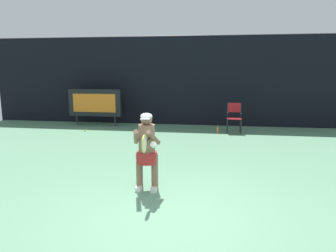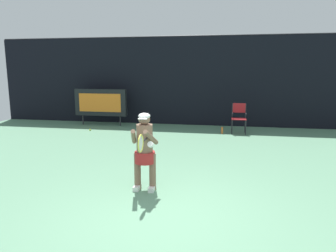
# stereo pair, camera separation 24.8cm
# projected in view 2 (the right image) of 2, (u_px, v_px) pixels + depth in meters

# --- Properties ---
(ground) EXTENTS (18.00, 22.00, 0.03)m
(ground) POSITION_uv_depth(u_px,v_px,m) (161.00, 223.00, 4.80)
(ground) COLOR #578566
(backdrop_screen) EXTENTS (18.00, 0.12, 3.66)m
(backdrop_screen) POSITION_uv_depth(u_px,v_px,m) (204.00, 82.00, 12.88)
(backdrop_screen) COLOR black
(backdrop_screen) RESTS_ON ground
(scoreboard) EXTENTS (2.20, 0.21, 1.50)m
(scoreboard) POSITION_uv_depth(u_px,v_px,m) (101.00, 103.00, 13.01)
(scoreboard) COLOR black
(scoreboard) RESTS_ON ground
(umpire_chair) EXTENTS (0.52, 0.44, 1.08)m
(umpire_chair) POSITION_uv_depth(u_px,v_px,m) (239.00, 116.00, 11.43)
(umpire_chair) COLOR black
(umpire_chair) RESTS_ON ground
(water_bottle) EXTENTS (0.07, 0.07, 0.27)m
(water_bottle) POSITION_uv_depth(u_px,v_px,m) (222.00, 130.00, 11.40)
(water_bottle) COLOR #CD6427
(water_bottle) RESTS_ON ground
(tennis_player) EXTENTS (0.53, 0.60, 1.51)m
(tennis_player) POSITION_uv_depth(u_px,v_px,m) (145.00, 148.00, 5.98)
(tennis_player) COLOR white
(tennis_player) RESTS_ON ground
(tennis_racket) EXTENTS (0.03, 0.60, 0.31)m
(tennis_racket) POSITION_uv_depth(u_px,v_px,m) (141.00, 143.00, 5.39)
(tennis_racket) COLOR black
(tennis_ball_loose) EXTENTS (0.07, 0.07, 0.07)m
(tennis_ball_loose) POSITION_uv_depth(u_px,v_px,m) (90.00, 130.00, 11.96)
(tennis_ball_loose) COLOR #CCDB3D
(tennis_ball_loose) RESTS_ON ground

